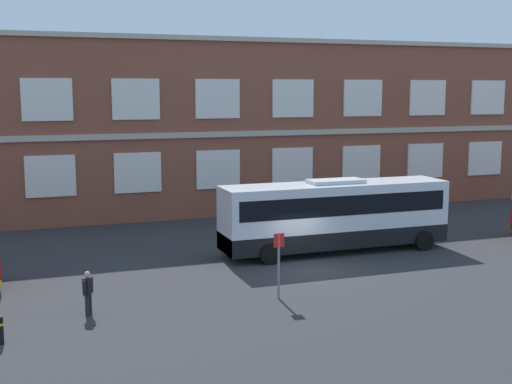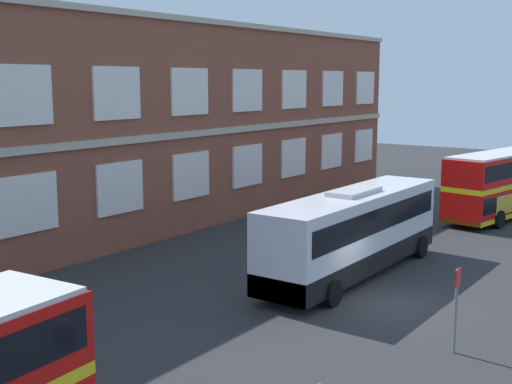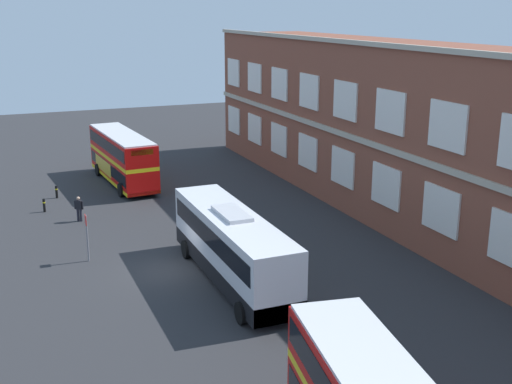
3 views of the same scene
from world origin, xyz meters
TOP-DOWN VIEW (x-y plane):
  - ground_plane at (0.00, 2.00)m, footprint 120.00×120.00m
  - brick_terminal_building at (-0.30, 17.98)m, footprint 57.84×8.19m
  - double_decker_near at (-19.12, 1.52)m, footprint 11.16×3.48m
  - touring_coach at (2.67, 2.78)m, footprint 12.00×2.88m
  - waiting_passenger at (-10.46, -3.17)m, footprint 0.43×0.59m
  - bus_stand_flag at (-3.03, -3.70)m, footprint 0.44×0.10m
  - safety_bollard_west at (-16.70, -3.99)m, footprint 0.19×0.19m
  - safety_bollard_east at (-13.50, -5.15)m, footprint 0.19×0.19m

SIDE VIEW (x-z plane):
  - ground_plane at x=0.00m, z-range 0.00..0.00m
  - safety_bollard_west at x=-16.70m, z-range 0.02..0.97m
  - safety_bollard_east at x=-13.50m, z-range 0.02..0.97m
  - waiting_passenger at x=-10.46m, z-range 0.08..1.78m
  - bus_stand_flag at x=-3.03m, z-range 0.29..2.99m
  - touring_coach at x=2.67m, z-range 0.01..3.81m
  - double_decker_near at x=-19.12m, z-range 0.11..4.18m
  - brick_terminal_building at x=-0.30m, z-range -0.15..11.58m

